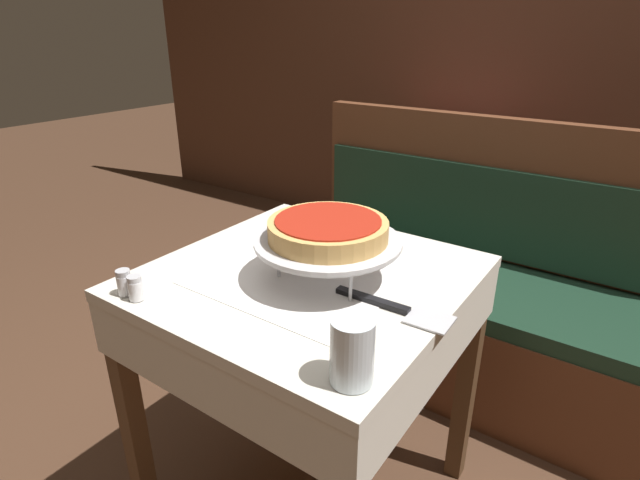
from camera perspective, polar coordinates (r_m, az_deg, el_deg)
dining_table_front at (r=1.29m, az=-1.41°, el=-7.94°), size 0.74×0.74×0.77m
dining_table_rear at (r=2.78m, az=13.17°, el=8.89°), size 0.64×0.64×0.77m
booth_bench at (r=2.09m, az=15.17°, el=-7.07°), size 1.43×0.53×1.01m
back_wall_panel at (r=3.07m, az=23.94°, el=19.17°), size 6.00×0.04×2.40m
pizza_pan_stand at (r=1.16m, az=0.85°, el=-0.37°), size 0.35×0.35×0.10m
deep_dish_pizza at (r=1.15m, az=0.86°, el=1.21°), size 0.28×0.28×0.05m
pizza_server at (r=1.09m, az=8.48°, el=-7.64°), size 0.27×0.08×0.01m
water_glass_near at (r=0.85m, az=3.71°, el=-12.54°), size 0.08×0.08×0.12m
salt_shaker at (r=1.21m, az=-21.46°, el=-4.54°), size 0.03×0.03×0.06m
pepper_shaker at (r=1.18m, az=-20.34°, el=-5.16°), size 0.03×0.03×0.06m
condiment_caddy at (r=2.72m, az=14.39°, el=11.55°), size 0.14×0.14×0.15m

